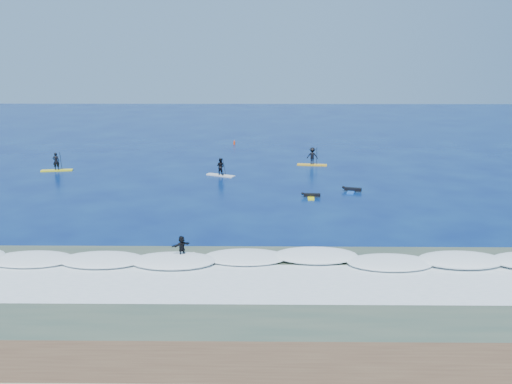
{
  "coord_description": "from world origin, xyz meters",
  "views": [
    {
      "loc": [
        1.93,
        -39.99,
        11.74
      ],
      "look_at": [
        1.46,
        3.43,
        0.6
      ],
      "focal_mm": 40.0,
      "sensor_mm": 36.0,
      "label": 1
    }
  ],
  "objects_px": {
    "sup_paddler_center": "(221,168)",
    "sup_paddler_right": "(312,157)",
    "wave_surfer": "(182,248)",
    "marker_buoy": "(234,142)",
    "sup_paddler_left": "(56,164)",
    "prone_paddler_far": "(352,190)",
    "prone_paddler_near": "(311,196)"
  },
  "relations": [
    {
      "from": "sup_paddler_center",
      "to": "sup_paddler_right",
      "type": "relative_size",
      "value": 0.9
    },
    {
      "from": "prone_paddler_near",
      "to": "marker_buoy",
      "type": "distance_m",
      "value": 26.16
    },
    {
      "from": "sup_paddler_left",
      "to": "sup_paddler_right",
      "type": "relative_size",
      "value": 0.99
    },
    {
      "from": "prone_paddler_far",
      "to": "marker_buoy",
      "type": "xyz_separation_m",
      "value": [
        -10.9,
        23.21,
        0.11
      ]
    },
    {
      "from": "prone_paddler_near",
      "to": "marker_buoy",
      "type": "relative_size",
      "value": 3.3
    },
    {
      "from": "wave_surfer",
      "to": "prone_paddler_near",
      "type": "bearing_deg",
      "value": 22.98
    },
    {
      "from": "prone_paddler_near",
      "to": "sup_paddler_left",
      "type": "bearing_deg",
      "value": 70.65
    },
    {
      "from": "marker_buoy",
      "to": "prone_paddler_near",
      "type": "bearing_deg",
      "value": -73.72
    },
    {
      "from": "sup_paddler_center",
      "to": "marker_buoy",
      "type": "bearing_deg",
      "value": 114.76
    },
    {
      "from": "wave_surfer",
      "to": "sup_paddler_center",
      "type": "bearing_deg",
      "value": 52.4
    },
    {
      "from": "marker_buoy",
      "to": "sup_paddler_right",
      "type": "bearing_deg",
      "value": -55.62
    },
    {
      "from": "sup_paddler_left",
      "to": "prone_paddler_far",
      "type": "distance_m",
      "value": 28.5
    },
    {
      "from": "prone_paddler_far",
      "to": "wave_surfer",
      "type": "distance_m",
      "value": 19.88
    },
    {
      "from": "sup_paddler_center",
      "to": "sup_paddler_right",
      "type": "bearing_deg",
      "value": 55.33
    },
    {
      "from": "wave_surfer",
      "to": "marker_buoy",
      "type": "xyz_separation_m",
      "value": [
        1.09,
        39.06,
        -0.5
      ]
    },
    {
      "from": "sup_paddler_left",
      "to": "wave_surfer",
      "type": "xyz_separation_m",
      "value": [
        15.41,
        -23.69,
        0.11
      ]
    },
    {
      "from": "sup_paddler_left",
      "to": "prone_paddler_near",
      "type": "distance_m",
      "value": 25.75
    },
    {
      "from": "sup_paddler_center",
      "to": "marker_buoy",
      "type": "height_order",
      "value": "sup_paddler_center"
    },
    {
      "from": "sup_paddler_right",
      "to": "prone_paddler_far",
      "type": "bearing_deg",
      "value": -68.92
    },
    {
      "from": "prone_paddler_near",
      "to": "marker_buoy",
      "type": "xyz_separation_m",
      "value": [
        -7.34,
        25.11,
        0.12
      ]
    },
    {
      "from": "sup_paddler_center",
      "to": "prone_paddler_near",
      "type": "bearing_deg",
      "value": -18.46
    },
    {
      "from": "sup_paddler_right",
      "to": "prone_paddler_far",
      "type": "distance_m",
      "value": 11.07
    },
    {
      "from": "sup_paddler_center",
      "to": "wave_surfer",
      "type": "distance_m",
      "value": 21.66
    },
    {
      "from": "sup_paddler_right",
      "to": "prone_paddler_near",
      "type": "bearing_deg",
      "value": -86.69
    },
    {
      "from": "prone_paddler_near",
      "to": "sup_paddler_center",
      "type": "bearing_deg",
      "value": 48.17
    },
    {
      "from": "sup_paddler_center",
      "to": "sup_paddler_right",
      "type": "distance_m",
      "value": 10.24
    },
    {
      "from": "prone_paddler_far",
      "to": "marker_buoy",
      "type": "height_order",
      "value": "marker_buoy"
    },
    {
      "from": "prone_paddler_far",
      "to": "wave_surfer",
      "type": "relative_size",
      "value": 1.21
    },
    {
      "from": "sup_paddler_left",
      "to": "sup_paddler_center",
      "type": "relative_size",
      "value": 1.09
    },
    {
      "from": "wave_surfer",
      "to": "sup_paddler_left",
      "type": "bearing_deg",
      "value": 87.14
    },
    {
      "from": "prone_paddler_far",
      "to": "wave_surfer",
      "type": "bearing_deg",
      "value": 159.51
    },
    {
      "from": "sup_paddler_left",
      "to": "wave_surfer",
      "type": "bearing_deg",
      "value": -67.17
    }
  ]
}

